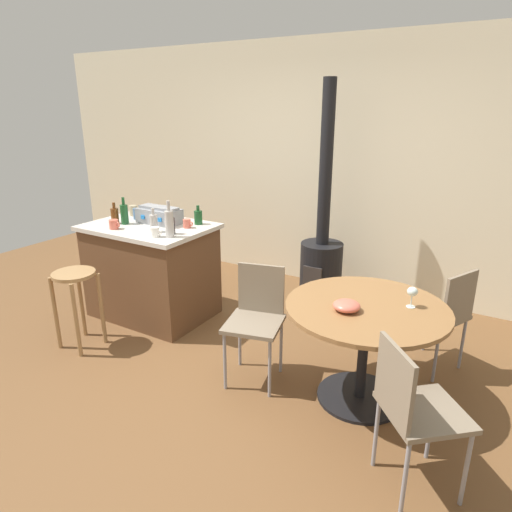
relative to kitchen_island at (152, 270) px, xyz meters
The scene contains 23 objects.
ground_plane 1.39m from the kitchen_island, 26.94° to the right, with size 8.80×8.80×0.00m, color brown.
back_wall 2.25m from the kitchen_island, 55.47° to the left, with size 8.00×0.10×2.70m, color beige.
kitchen_island is the anchor object (origin of this frame).
wooden_stool 0.81m from the kitchen_island, 97.20° to the right, with size 0.35×0.35×0.68m.
dining_table 2.26m from the kitchen_island, ahead, with size 1.10×1.10×0.73m.
folding_chair_near 2.67m from the kitchen_island, ahead, with size 0.53×0.53×0.85m.
folding_chair_far 1.51m from the kitchen_island, 16.19° to the right, with size 0.48×0.48×0.88m.
folding_chair_left 2.86m from the kitchen_island, 19.13° to the right, with size 0.56×0.56×0.88m.
wood_stove 1.74m from the kitchen_island, 40.71° to the left, with size 0.44×0.45×2.26m.
toolbox 0.55m from the kitchen_island, 67.44° to the left, with size 0.43×0.23×0.17m.
bottle_0 0.64m from the kitchen_island, 159.97° to the right, with size 0.07×0.07×0.20m.
bottle_1 0.71m from the kitchen_island, 34.91° to the left, with size 0.08×0.08×0.18m.
bottle_2 0.68m from the kitchen_island, 16.86° to the right, with size 0.06×0.06×0.20m.
bottle_3 0.76m from the kitchen_island, 24.52° to the right, with size 0.08×0.08×0.32m.
bottle_4 0.61m from the kitchen_island, 159.72° to the right, with size 0.07×0.07×0.26m.
bottle_5 0.60m from the kitchen_island, 35.03° to the right, with size 0.07×0.07×0.22m.
cup_0 0.69m from the kitchen_island, 152.23° to the left, with size 0.12×0.08×0.10m.
cup_1 0.59m from the kitchen_island, 122.40° to the right, with size 0.12×0.08×0.09m.
cup_2 0.64m from the kitchen_island, 16.29° to the left, with size 0.11×0.07×0.08m.
cup_3 0.67m from the kitchen_island, 38.18° to the right, with size 0.11×0.08×0.09m.
cup_4 0.59m from the kitchen_island, 155.21° to the left, with size 0.11×0.07×0.11m.
wine_glass 2.53m from the kitchen_island, ahead, with size 0.07×0.07×0.14m.
serving_bowl 2.21m from the kitchen_island, 11.53° to the right, with size 0.18×0.18×0.07m, color #DB6651.
Camera 1 is at (1.84, -2.46, 2.02)m, focal length 31.66 mm.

